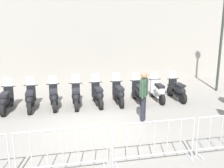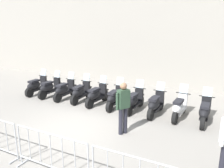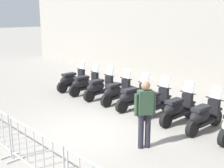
{
  "view_description": "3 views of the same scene",
  "coord_description": "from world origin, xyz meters",
  "views": [
    {
      "loc": [
        -0.12,
        -7.7,
        3.3
      ],
      "look_at": [
        0.7,
        2.04,
        1.0
      ],
      "focal_mm": 40.56,
      "sensor_mm": 36.0,
      "label": 1
    },
    {
      "loc": [
        5.19,
        -5.2,
        3.43
      ],
      "look_at": [
        -0.04,
        2.47,
        1.04
      ],
      "focal_mm": 35.99,
      "sensor_mm": 36.0,
      "label": 2
    },
    {
      "loc": [
        6.67,
        -4.09,
        3.34
      ],
      "look_at": [
        -1.27,
        1.76,
        0.9
      ],
      "focal_mm": 46.88,
      "sensor_mm": 36.0,
      "label": 3
    }
  ],
  "objects": [
    {
      "name": "motorcycle_5",
      "position": [
        0.14,
        2.44,
        0.45
      ],
      "size": [
        0.64,
        1.72,
        1.24
      ],
      "color": "black",
      "rests_on": "ground"
    },
    {
      "name": "motorcycle_4",
      "position": [
        -0.76,
        2.31,
        0.45
      ],
      "size": [
        0.56,
        1.73,
        1.24
      ],
      "color": "black",
      "rests_on": "ground"
    },
    {
      "name": "barrier_segment_3",
      "position": [
        1.38,
        -2.14,
        0.52
      ],
      "size": [
        2.09,
        0.69,
        1.07
      ],
      "color": "#B2B5B7",
      "rests_on": "ground"
    },
    {
      "name": "motorcycle_3",
      "position": [
        -1.64,
        2.25,
        0.45
      ],
      "size": [
        0.64,
        1.72,
        1.24
      ],
      "color": "black",
      "rests_on": "ground"
    },
    {
      "name": "ground_plane",
      "position": [
        0.0,
        0.0,
        0.0
      ],
      "size": [
        120.0,
        120.0,
        0.0
      ],
      "primitive_type": "plane",
      "color": "gray"
    },
    {
      "name": "motorcycle_2",
      "position": [
        -2.53,
        2.08,
        0.45
      ],
      "size": [
        0.61,
        1.72,
        1.24
      ],
      "color": "black",
      "rests_on": "ground"
    },
    {
      "name": "motorcycle_0",
      "position": [
        -4.3,
        1.85,
        0.45
      ],
      "size": [
        0.64,
        1.72,
        1.24
      ],
      "color": "black",
      "rests_on": "ground"
    },
    {
      "name": "motorcycle_8",
      "position": [
        2.79,
        2.83,
        0.45
      ],
      "size": [
        0.56,
        1.73,
        1.24
      ],
      "color": "black",
      "rests_on": "ground"
    },
    {
      "name": "motorcycle_7",
      "position": [
        1.91,
        2.65,
        0.45
      ],
      "size": [
        0.56,
        1.73,
        1.24
      ],
      "color": "black",
      "rests_on": "ground"
    },
    {
      "name": "motorcycle_1",
      "position": [
        -3.42,
        1.96,
        0.45
      ],
      "size": [
        0.56,
        1.73,
        1.24
      ],
      "color": "black",
      "rests_on": "ground"
    },
    {
      "name": "motorcycle_6",
      "position": [
        1.02,
        2.55,
        0.45
      ],
      "size": [
        0.57,
        1.73,
        1.24
      ],
      "color": "black",
      "rests_on": "ground"
    },
    {
      "name": "officer_by_barriers",
      "position": [
        1.67,
        0.59,
        0.98
      ],
      "size": [
        0.34,
        0.51,
        1.73
      ],
      "color": "#23232D",
      "rests_on": "ground"
    },
    {
      "name": "motorcycle_9",
      "position": [
        3.69,
        2.9,
        0.45
      ],
      "size": [
        0.61,
        1.72,
        1.24
      ],
      "color": "black",
      "rests_on": "ground"
    }
  ]
}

